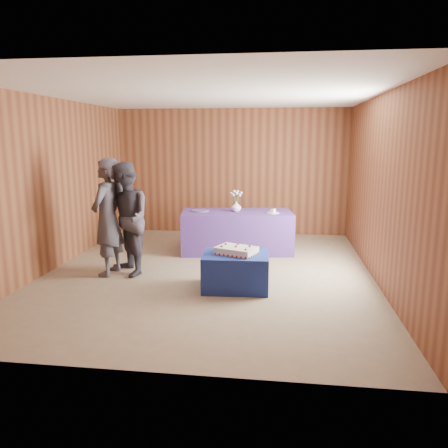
% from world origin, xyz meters
% --- Properties ---
extents(ground, '(6.00, 6.00, 0.00)m').
position_xyz_m(ground, '(0.00, 0.00, 0.00)').
color(ground, gray).
rests_on(ground, ground).
extents(room_shell, '(5.04, 6.04, 2.72)m').
position_xyz_m(room_shell, '(0.00, 0.00, 1.80)').
color(room_shell, brown).
rests_on(room_shell, ground).
extents(cake_table, '(0.93, 0.74, 0.50)m').
position_xyz_m(cake_table, '(0.49, -0.67, 0.25)').
color(cake_table, navy).
rests_on(cake_table, ground).
extents(serving_table, '(2.11, 1.17, 0.75)m').
position_xyz_m(serving_table, '(0.30, 1.36, 0.38)').
color(serving_table, '#4D2F83').
rests_on(serving_table, ground).
extents(sheet_cake, '(0.65, 0.55, 0.13)m').
position_xyz_m(sheet_cake, '(0.50, -0.67, 0.55)').
color(sheet_cake, silver).
rests_on(sheet_cake, cake_table).
extents(vase, '(0.24, 0.24, 0.18)m').
position_xyz_m(vase, '(0.28, 1.38, 0.84)').
color(vase, white).
rests_on(vase, serving_table).
extents(flower_spray, '(0.22, 0.23, 0.18)m').
position_xyz_m(flower_spray, '(0.28, 1.38, 1.08)').
color(flower_spray, '#316026').
rests_on(flower_spray, vase).
extents(platter, '(0.32, 0.32, 0.02)m').
position_xyz_m(platter, '(-0.38, 1.32, 0.76)').
color(platter, '#594C99').
rests_on(platter, serving_table).
extents(plate, '(0.30, 0.30, 0.01)m').
position_xyz_m(plate, '(0.96, 1.28, 0.76)').
color(plate, silver).
rests_on(plate, serving_table).
extents(cake_slice, '(0.10, 0.10, 0.09)m').
position_xyz_m(cake_slice, '(0.96, 1.28, 0.80)').
color(cake_slice, silver).
rests_on(cake_slice, plate).
extents(knife, '(0.26, 0.09, 0.00)m').
position_xyz_m(knife, '(1.05, 1.15, 0.75)').
color(knife, '#B5B5BA').
rests_on(knife, serving_table).
extents(guest_left, '(0.48, 0.68, 1.78)m').
position_xyz_m(guest_left, '(-1.51, -0.28, 0.89)').
color(guest_left, '#3C3A45').
rests_on(guest_left, ground).
extents(guest_right, '(1.04, 1.07, 1.74)m').
position_xyz_m(guest_right, '(-1.23, -0.25, 0.87)').
color(guest_right, '#36353F').
rests_on(guest_right, ground).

